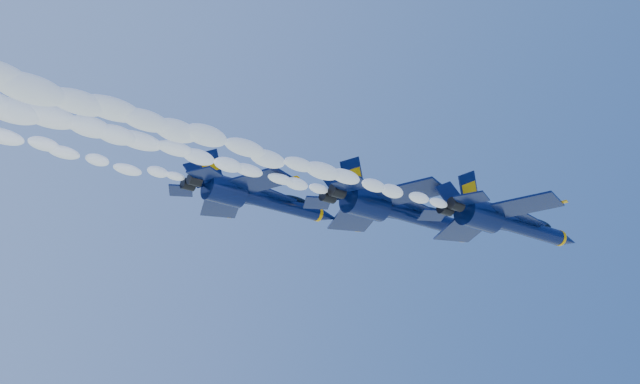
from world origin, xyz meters
TOP-DOWN VIEW (x-y plane):
  - jet_lead at (13.26, -10.31)m, footprint 17.84×14.63m
  - smoke_trail_jet_lead at (-14.64, -10.31)m, footprint 40.54×1.99m
  - jet_second at (7.53, -1.42)m, footprint 19.61×16.08m
  - smoke_trail_jet_second at (-21.12, -1.42)m, footprint 40.54×2.18m
  - jet_third at (-5.07, 4.67)m, footprint 17.32×14.21m

SIDE VIEW (x-z plane):
  - smoke_trail_jet_lead at x=-14.64m, z-range 149.97..151.76m
  - jet_lead at x=13.26m, z-range 147.96..154.59m
  - smoke_trail_jet_second at x=-21.12m, z-range 152.62..154.59m
  - jet_second at x=7.53m, z-range 150.39..157.67m
  - jet_third at x=-5.07m, z-range 151.17..157.61m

